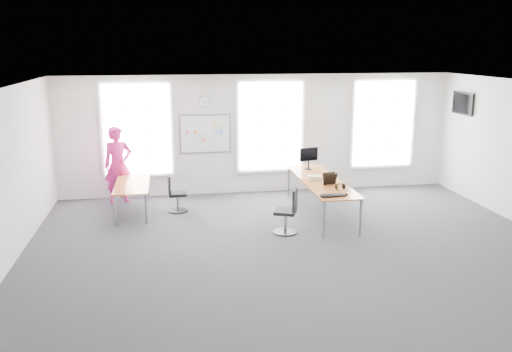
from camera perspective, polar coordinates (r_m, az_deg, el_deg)
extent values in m
plane|color=#2D2D32|center=(10.34, 4.00, -7.38)|extent=(10.00, 10.00, 0.00)
plane|color=white|center=(9.68, 4.30, 9.44)|extent=(10.00, 10.00, 0.00)
plane|color=white|center=(13.75, 0.27, 4.42)|extent=(10.00, 0.00, 10.00)
plane|color=white|center=(6.24, 12.77, -7.35)|extent=(10.00, 0.00, 10.00)
plane|color=white|center=(10.01, -24.91, -0.35)|extent=(0.00, 10.00, 10.00)
cube|color=silver|center=(13.52, -12.39, 4.80)|extent=(1.60, 0.06, 2.20)
cube|color=silver|center=(13.74, 1.53, 5.25)|extent=(1.60, 0.06, 2.20)
cube|color=silver|center=(14.61, 13.22, 5.39)|extent=(1.60, 0.06, 2.20)
cube|color=#CA7F3B|center=(12.10, 6.84, -0.48)|extent=(0.86, 3.23, 0.03)
cylinder|color=gray|center=(10.68, 7.18, -4.62)|extent=(0.05, 0.05, 0.75)
cylinder|color=gray|center=(10.91, 10.93, -4.37)|extent=(0.05, 0.05, 0.75)
cylinder|color=gray|center=(13.57, 3.47, -0.58)|extent=(0.05, 0.05, 0.75)
cylinder|color=gray|center=(13.75, 6.49, -0.45)|extent=(0.05, 0.05, 0.75)
cube|color=#CA7F3B|center=(12.45, -12.90, -0.82)|extent=(0.75, 1.87, 0.03)
cylinder|color=gray|center=(11.72, -14.58, -3.55)|extent=(0.05, 0.05, 0.66)
cylinder|color=gray|center=(11.68, -11.51, -3.44)|extent=(0.05, 0.05, 0.66)
cylinder|color=gray|center=(13.40, -13.96, -1.36)|extent=(0.05, 0.05, 0.66)
cylinder|color=gray|center=(13.36, -11.27, -1.26)|extent=(0.05, 0.05, 0.66)
cylinder|color=black|center=(11.04, 3.09, -5.90)|extent=(0.49, 0.49, 0.03)
cylinder|color=gray|center=(10.97, 3.10, -4.85)|extent=(0.06, 0.06, 0.40)
cube|color=black|center=(10.90, 3.12, -3.77)|extent=(0.55, 0.55, 0.07)
cube|color=black|center=(10.79, 4.12, -2.49)|extent=(0.20, 0.38, 0.43)
cylinder|color=black|center=(12.53, -8.21, -3.64)|extent=(0.46, 0.46, 0.03)
cylinder|color=gray|center=(12.47, -8.24, -2.76)|extent=(0.05, 0.05, 0.37)
cube|color=black|center=(12.41, -8.27, -1.86)|extent=(0.41, 0.41, 0.06)
cube|color=black|center=(12.34, -9.13, -0.80)|extent=(0.06, 0.37, 0.40)
imported|color=#BF1B71|center=(13.29, -14.30, 1.13)|extent=(0.78, 0.63, 1.84)
cube|color=white|center=(13.56, -5.36, 4.44)|extent=(1.20, 0.03, 0.90)
cylinder|color=gray|center=(13.45, -5.44, 7.80)|extent=(0.30, 0.04, 0.30)
cube|color=black|center=(14.40, 20.95, 7.16)|extent=(0.06, 0.90, 0.55)
cube|color=black|center=(10.81, 8.04, -2.08)|extent=(0.51, 0.22, 0.02)
ellipsoid|color=black|center=(10.95, 9.50, -1.89)|extent=(0.07, 0.11, 0.04)
cylinder|color=black|center=(11.26, 8.71, -1.51)|extent=(0.07, 0.07, 0.01)
cylinder|color=black|center=(11.37, 8.49, -1.11)|extent=(0.04, 0.10, 0.10)
cylinder|color=black|center=(11.42, 9.23, -1.08)|extent=(0.04, 0.10, 0.10)
cylinder|color=gold|center=(11.37, 8.49, -1.11)|extent=(0.01, 0.11, 0.11)
cube|color=black|center=(11.38, 8.87, -0.82)|extent=(0.18, 0.02, 0.02)
cube|color=black|center=(11.74, 7.72, -0.23)|extent=(0.32, 0.15, 0.25)
cube|color=orange|center=(11.67, 7.82, -0.36)|extent=(0.30, 0.16, 0.23)
cube|color=black|center=(11.66, 7.84, -0.33)|extent=(0.32, 0.16, 0.24)
cube|color=beige|center=(12.05, 6.19, -0.21)|extent=(0.31, 0.25, 0.10)
cylinder|color=black|center=(13.08, 5.53, 0.73)|extent=(0.20, 0.20, 0.02)
cylinder|color=black|center=(13.06, 5.54, 1.15)|extent=(0.04, 0.04, 0.20)
cube|color=black|center=(12.99, 5.58, 2.29)|extent=(0.47, 0.16, 0.32)
cube|color=black|center=(12.97, 5.60, 2.27)|extent=(0.43, 0.12, 0.29)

